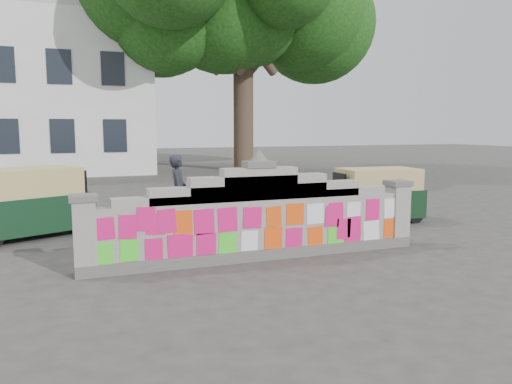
# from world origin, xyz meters

# --- Properties ---
(ground) EXTENTS (100.00, 100.00, 0.00)m
(ground) POSITION_xyz_m (0.00, 0.00, 0.00)
(ground) COLOR #383533
(ground) RESTS_ON ground
(parapet_wall) EXTENTS (6.48, 0.44, 2.01)m
(parapet_wall) POSITION_xyz_m (-0.00, -0.01, 0.75)
(parapet_wall) COLOR #4C4C49
(parapet_wall) RESTS_ON ground
(shade_tree) EXTENTS (12.00, 10.00, 12.00)m
(shade_tree) POSITION_xyz_m (6.00, 18.00, 8.94)
(shade_tree) COLOR #38281E
(shade_tree) RESTS_ON ground
(cyclist_bike) EXTENTS (1.85, 1.02, 0.92)m
(cyclist_bike) POSITION_xyz_m (-0.99, 2.32, 0.46)
(cyclist_bike) COLOR black
(cyclist_bike) RESTS_ON ground
(cyclist_rider) EXTENTS (0.50, 0.64, 1.56)m
(cyclist_rider) POSITION_xyz_m (-0.99, 2.32, 0.78)
(cyclist_rider) COLOR #202129
(cyclist_rider) RESTS_ON ground
(pedestrian) EXTENTS (0.88, 0.98, 1.67)m
(pedestrian) POSITION_xyz_m (1.13, 2.61, 0.83)
(pedestrian) COLOR #238137
(pedestrian) RESTS_ON ground
(rickshaw_left) EXTENTS (2.81, 2.11, 1.52)m
(rickshaw_left) POSITION_xyz_m (-4.06, 3.50, 0.79)
(rickshaw_left) COLOR black
(rickshaw_left) RESTS_ON ground
(rickshaw_right) EXTENTS (2.50, 1.29, 1.37)m
(rickshaw_right) POSITION_xyz_m (4.10, 2.34, 0.71)
(rickshaw_right) COLOR black
(rickshaw_right) RESTS_ON ground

